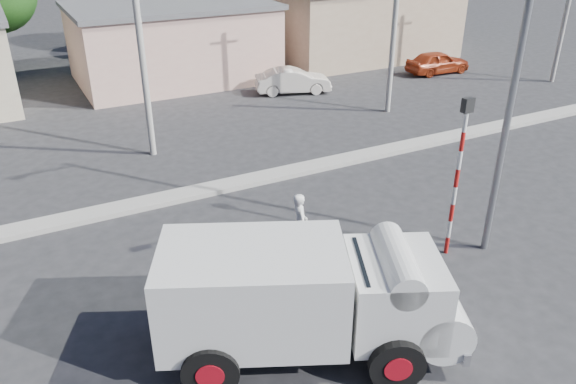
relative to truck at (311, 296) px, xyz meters
name	(u,v)px	position (x,y,z in m)	size (l,w,h in m)	color
ground_plane	(383,320)	(1.95, 0.08, -1.40)	(120.00, 120.00, 0.00)	#28282B
median	(243,182)	(1.95, 8.08, -1.32)	(40.00, 0.80, 0.16)	#99968E
truck	(311,296)	(0.00, 0.00, 0.00)	(6.45, 4.52, 2.52)	black
bicycle	(300,245)	(1.43, 3.09, -0.93)	(0.62, 1.77, 0.93)	black
cyclist	(300,233)	(1.43, 3.09, -0.56)	(0.61, 0.40, 1.68)	white
car_cream	(293,81)	(8.46, 16.73, -0.77)	(1.32, 3.78, 1.24)	silver
car_red	(438,62)	(17.55, 16.33, -0.76)	(1.50, 3.72, 1.27)	#A53616
traffic_pole	(459,166)	(5.15, 1.58, 1.20)	(0.28, 0.18, 4.36)	red
streetlight	(512,71)	(6.09, 1.28, 3.57)	(2.34, 0.22, 9.00)	slate
building_row	(156,41)	(3.05, 22.08, 0.74)	(37.80, 7.30, 4.44)	#C1AF92
utility_poles	(275,33)	(5.20, 12.08, 2.67)	(35.40, 0.24, 8.00)	#99968E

